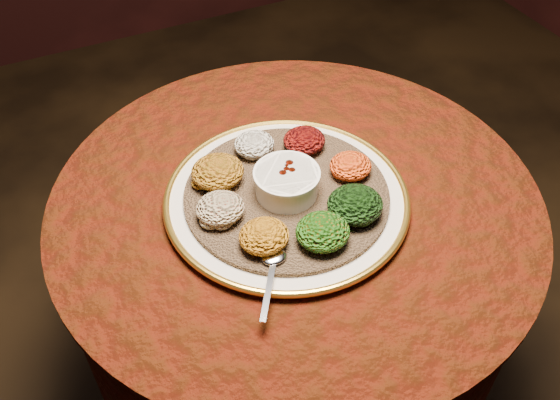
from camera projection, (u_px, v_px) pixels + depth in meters
name	position (u px, v px, depth m)	size (l,w,h in m)	color
table	(294.00, 255.00, 1.34)	(0.96, 0.96, 0.73)	black
platter	(286.00, 199.00, 1.19)	(0.52, 0.52, 0.02)	beige
injera	(287.00, 195.00, 1.18)	(0.39, 0.39, 0.01)	brown
stew_bowl	(287.00, 181.00, 1.16)	(0.12, 0.12, 0.05)	white
spoon	(273.00, 262.00, 1.05)	(0.10, 0.13, 0.01)	silver
portion_ayib	(254.00, 144.00, 1.25)	(0.08, 0.08, 0.04)	silver
portion_kitfo	(304.00, 140.00, 1.26)	(0.09, 0.08, 0.04)	black
portion_tikil	(351.00, 166.00, 1.20)	(0.08, 0.08, 0.04)	#BD6B0F
portion_gomen	(355.00, 204.00, 1.12)	(0.10, 0.10, 0.05)	black
portion_mixveg	(323.00, 232.00, 1.08)	(0.10, 0.09, 0.05)	#9E430A
portion_kik	(264.00, 236.00, 1.07)	(0.09, 0.08, 0.04)	#BF7410
portion_timatim	(220.00, 208.00, 1.12)	(0.09, 0.08, 0.04)	maroon
portion_shiro	(218.00, 172.00, 1.18)	(0.10, 0.10, 0.05)	#9E5A13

